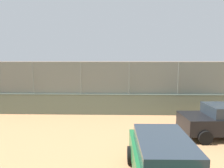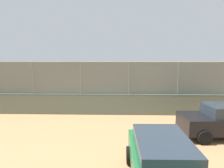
% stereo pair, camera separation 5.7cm
% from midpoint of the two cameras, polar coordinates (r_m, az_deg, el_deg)
% --- Properties ---
extents(ground_plane, '(260.00, 260.00, 0.00)m').
position_cam_midpoint_polar(ground_plane, '(22.57, 0.25, -1.92)').
color(ground_plane, tan).
extents(perimeter_wall, '(25.68, 0.83, 1.36)m').
position_cam_midpoint_polar(perimeter_wall, '(13.59, -8.56, -5.56)').
color(perimeter_wall, slate).
rests_on(perimeter_wall, ground_plane).
extents(fence_panel_on_wall, '(25.23, 0.50, 2.10)m').
position_cam_midpoint_polar(fence_panel_on_wall, '(13.30, -8.71, 1.69)').
color(fence_panel_on_wall, slate).
rests_on(fence_panel_on_wall, perimeter_wall).
extents(player_near_wall_returning, '(0.71, 1.06, 1.58)m').
position_cam_midpoint_polar(player_near_wall_returning, '(22.44, 9.34, 0.32)').
color(player_near_wall_returning, black).
rests_on(player_near_wall_returning, ground_plane).
extents(player_foreground_swinging, '(0.70, 0.85, 1.58)m').
position_cam_midpoint_polar(player_foreground_swinging, '(22.65, -4.52, 0.45)').
color(player_foreground_swinging, '#591919').
rests_on(player_foreground_swinging, ground_plane).
extents(sports_ball, '(0.11, 0.11, 0.11)m').
position_cam_midpoint_polar(sports_ball, '(20.90, 10.41, -2.68)').
color(sports_ball, '#3399D8').
rests_on(sports_ball, ground_plane).
extents(spare_ball_by_wall, '(0.10, 0.10, 0.10)m').
position_cam_midpoint_polar(spare_ball_by_wall, '(15.25, -2.12, -6.47)').
color(spare_ball_by_wall, white).
rests_on(spare_ball_by_wall, ground_plane).
extents(courtside_bench, '(1.61, 0.41, 0.87)m').
position_cam_midpoint_polar(courtside_bench, '(16.65, -20.98, -4.32)').
color(courtside_bench, '#4C6B4C').
rests_on(courtside_bench, ground_plane).
extents(parked_car_green, '(1.94, 4.40, 1.49)m').
position_cam_midpoint_polar(parked_car_green, '(6.30, 14.50, -21.05)').
color(parked_car_green, '#1E6B38').
rests_on(parked_car_green, ground_plane).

